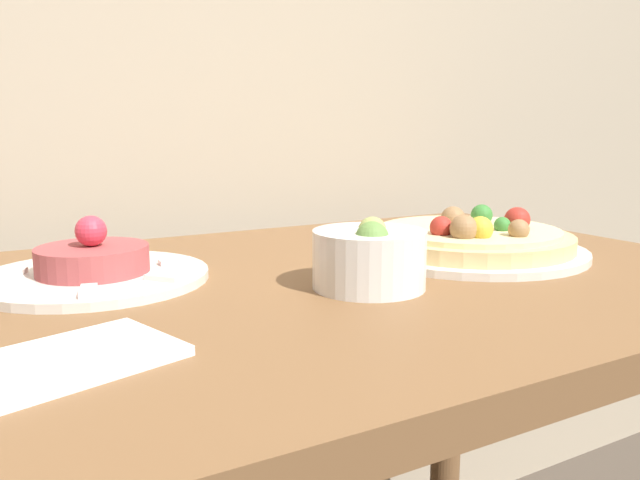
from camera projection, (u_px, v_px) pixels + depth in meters
The scene contains 5 objects.
dining_table at pixel (311, 379), 0.75m from camera, with size 1.06×0.69×0.76m.
pizza_plate at pixel (469, 241), 0.85m from camera, with size 0.32×0.32×0.06m.
tartare_plate at pixel (93, 268), 0.70m from camera, with size 0.26×0.26×0.08m.
small_bowl at pixel (369, 257), 0.67m from camera, with size 0.12×0.12×0.08m.
napkin at pixel (56, 363), 0.45m from camera, with size 0.19×0.15×0.01m.
Camera 1 is at (-0.34, -0.28, 0.93)m, focal length 35.00 mm.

